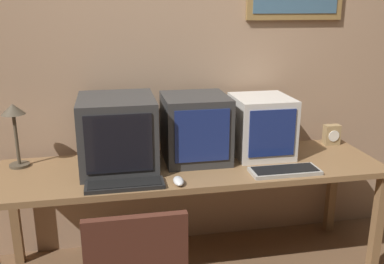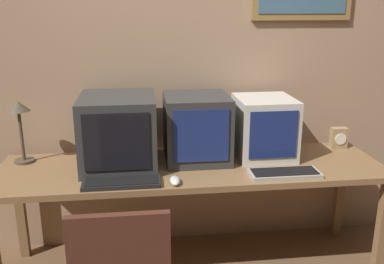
{
  "view_description": "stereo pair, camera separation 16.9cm",
  "coord_description": "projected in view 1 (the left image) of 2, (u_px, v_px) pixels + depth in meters",
  "views": [
    {
      "loc": [
        -0.46,
        -1.63,
        1.65
      ],
      "look_at": [
        0.0,
        0.75,
        0.92
      ],
      "focal_mm": 40.0,
      "sensor_mm": 36.0,
      "label": 1
    },
    {
      "loc": [
        -0.3,
        -1.65,
        1.65
      ],
      "look_at": [
        0.0,
        0.75,
        0.92
      ],
      "focal_mm": 40.0,
      "sensor_mm": 36.0,
      "label": 2
    }
  ],
  "objects": [
    {
      "name": "monitor_left",
      "position": [
        118.0,
        133.0,
        2.51
      ],
      "size": [
        0.44,
        0.48,
        0.43
      ],
      "color": "#333333",
      "rests_on": "desk"
    },
    {
      "name": "keyboard_main",
      "position": [
        125.0,
        185.0,
        2.28
      ],
      "size": [
        0.42,
        0.14,
        0.03
      ],
      "color": "black",
      "rests_on": "desk"
    },
    {
      "name": "monitor_right",
      "position": [
        261.0,
        126.0,
        2.73
      ],
      "size": [
        0.35,
        0.38,
        0.38
      ],
      "color": "beige",
      "rests_on": "desk"
    },
    {
      "name": "desk_lamp",
      "position": [
        14.0,
        120.0,
        2.49
      ],
      "size": [
        0.14,
        0.14,
        0.39
      ],
      "color": "#4C4233",
      "rests_on": "desk"
    },
    {
      "name": "keyboard_side",
      "position": [
        285.0,
        171.0,
        2.47
      ],
      "size": [
        0.4,
        0.16,
        0.03
      ],
      "color": "#A8A399",
      "rests_on": "desk"
    },
    {
      "name": "wall_back",
      "position": [
        181.0,
        58.0,
        2.8
      ],
      "size": [
        8.0,
        0.08,
        2.6
      ],
      "color": "tan",
      "rests_on": "ground_plane"
    },
    {
      "name": "desk_clock",
      "position": [
        332.0,
        135.0,
        2.96
      ],
      "size": [
        0.11,
        0.07,
        0.14
      ],
      "color": "#A38456",
      "rests_on": "desk"
    },
    {
      "name": "desk",
      "position": [
        192.0,
        176.0,
        2.6
      ],
      "size": [
        2.31,
        0.66,
        0.71
      ],
      "color": "olive",
      "rests_on": "ground_plane"
    },
    {
      "name": "monitor_center",
      "position": [
        195.0,
        128.0,
        2.64
      ],
      "size": [
        0.39,
        0.4,
        0.41
      ],
      "color": "#333333",
      "rests_on": "desk"
    },
    {
      "name": "mouse_near_keyboard",
      "position": [
        179.0,
        181.0,
        2.32
      ],
      "size": [
        0.06,
        0.12,
        0.04
      ],
      "color": "silver",
      "rests_on": "desk"
    }
  ]
}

